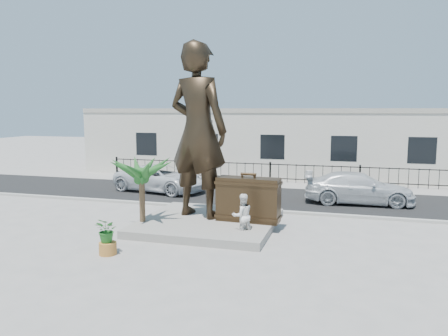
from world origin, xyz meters
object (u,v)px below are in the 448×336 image
object	(u,v)px
statue	(198,131)
tourist	(242,216)
suitcase	(248,199)
car_white	(161,178)

from	to	relation	value
statue	tourist	world-z (taller)	statue
statue	suitcase	world-z (taller)	statue
statue	suitcase	size ratio (longest dim) A/B	2.86
car_white	tourist	bearing A→B (deg)	-126.82
car_white	suitcase	bearing A→B (deg)	-122.03
tourist	car_white	world-z (taller)	tourist
tourist	suitcase	bearing A→B (deg)	-122.07
tourist	car_white	size ratio (longest dim) A/B	0.30
tourist	car_white	xyz separation A→B (m)	(-6.56, 7.49, -0.05)
statue	suitcase	bearing A→B (deg)	-172.60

